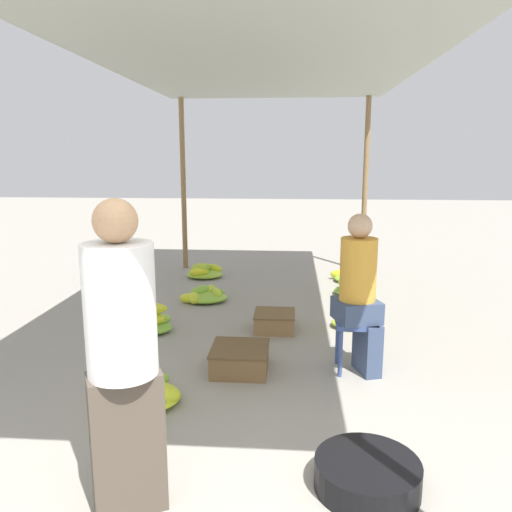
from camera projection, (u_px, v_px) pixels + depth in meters
canopy_post_back_left at (183, 185)px, 7.92m from camera, size 0.08×0.08×2.69m
canopy_post_back_right at (365, 186)px, 7.71m from camera, size 0.08×0.08×2.69m
canopy_tarp at (260, 54)px, 4.50m from camera, size 3.25×6.64×0.04m
vendor_foreground at (123, 356)px, 2.44m from camera, size 0.46×0.46×1.61m
stool at (356, 331)px, 4.20m from camera, size 0.34×0.34×0.45m
vendor_seated at (360, 291)px, 4.12m from camera, size 0.42×0.42×1.35m
basin_black at (367, 475)px, 2.73m from camera, size 0.58×0.58×0.17m
banana_pile_left_0 at (152, 322)px, 5.18m from camera, size 0.46×0.43×0.31m
banana_pile_left_1 at (143, 396)px, 3.67m from camera, size 0.63×0.67×0.17m
banana_pile_left_2 at (205, 295)px, 6.34m from camera, size 0.58×0.64×0.17m
banana_pile_left_3 at (204, 272)px, 7.52m from camera, size 0.54×0.54×0.24m
banana_pile_right_0 at (350, 277)px, 7.27m from camera, size 0.52×0.50×0.16m
banana_pile_right_1 at (355, 319)px, 5.30m from camera, size 0.52×0.37×0.27m
banana_pile_right_2 at (353, 286)px, 6.60m from camera, size 0.53×0.57×0.33m
crate_near at (240, 359)px, 4.24m from camera, size 0.48×0.48×0.21m
crate_mid at (275, 321)px, 5.23m from camera, size 0.42×0.42×0.19m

